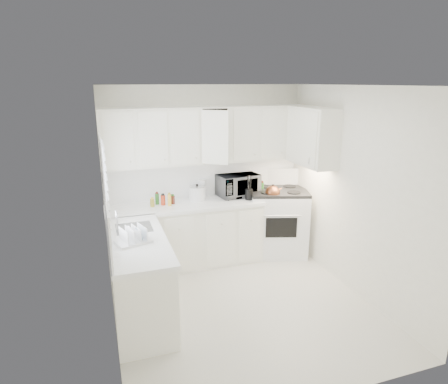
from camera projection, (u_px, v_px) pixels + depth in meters
name	position (u px, v px, depth m)	size (l,w,h in m)	color
floor	(242.00, 304.00, 4.77)	(3.20, 3.20, 0.00)	silver
ceiling	(245.00, 85.00, 4.05)	(3.20, 3.20, 0.00)	white
wall_back	(205.00, 173.00, 5.87)	(3.00, 3.00, 0.00)	white
wall_front	(320.00, 264.00, 2.95)	(3.00, 3.00, 0.00)	white
wall_left	(106.00, 218.00, 3.95)	(3.20, 3.20, 0.00)	white
wall_right	(355.00, 192.00, 4.87)	(3.20, 3.20, 0.00)	white
window_blinds	(105.00, 186.00, 4.21)	(0.06, 0.96, 1.06)	white
lower_cabinets_back	(186.00, 236.00, 5.71)	(2.22, 0.60, 0.90)	white
lower_cabinets_left	(139.00, 279.00, 4.46)	(0.60, 1.60, 0.90)	white
countertop_back	(185.00, 205.00, 5.57)	(2.24, 0.64, 0.05)	white
countertop_left	(137.00, 241.00, 4.33)	(0.64, 1.62, 0.05)	white
backsplash_back	(205.00, 178.00, 5.88)	(2.98, 0.02, 0.55)	white
backsplash_left	(107.00, 218.00, 4.16)	(0.02, 1.60, 0.55)	white
upper_cabinets_back	(208.00, 162.00, 5.66)	(3.00, 0.33, 0.80)	white
upper_cabinets_right	(310.00, 165.00, 5.51)	(0.33, 0.90, 0.80)	white
sink	(133.00, 218.00, 4.61)	(0.42, 0.38, 0.30)	gray
stove	(278.00, 213.00, 6.06)	(0.86, 0.71, 1.33)	white
tea_kettle	(273.00, 192.00, 5.75)	(0.27, 0.23, 0.25)	brown
frying_pan	(284.00, 190.00, 6.18)	(0.29, 0.48, 0.04)	black
microwave	(237.00, 183.00, 5.91)	(0.61, 0.34, 0.41)	gray
rice_cooker	(197.00, 192.00, 5.71)	(0.24, 0.24, 0.24)	white
paper_towel	(202.00, 189.00, 5.83)	(0.12, 0.12, 0.27)	white
utensil_crock	(249.00, 187.00, 5.71)	(0.13, 0.13, 0.38)	black
dish_rack	(132.00, 234.00, 4.20)	(0.36, 0.27, 0.20)	white
spice_left_0	(152.00, 200.00, 5.52)	(0.06, 0.06, 0.13)	olive
spice_left_1	(158.00, 201.00, 5.47)	(0.06, 0.06, 0.13)	#2F7727
spice_left_2	(162.00, 199.00, 5.57)	(0.06, 0.06, 0.13)	red
spice_left_3	(168.00, 200.00, 5.51)	(0.06, 0.06, 0.13)	yellow
spice_left_4	(172.00, 198.00, 5.62)	(0.06, 0.06, 0.13)	maroon
sauce_right_0	(244.00, 189.00, 5.99)	(0.06, 0.06, 0.19)	red
sauce_right_1	(249.00, 189.00, 5.95)	(0.06, 0.06, 0.19)	yellow
sauce_right_2	(251.00, 188.00, 6.02)	(0.06, 0.06, 0.19)	maroon
sauce_right_3	(255.00, 189.00, 5.98)	(0.06, 0.06, 0.19)	black
sauce_right_4	(257.00, 188.00, 6.06)	(0.06, 0.06, 0.19)	olive
sauce_right_5	(262.00, 188.00, 6.02)	(0.06, 0.06, 0.19)	#2F7727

